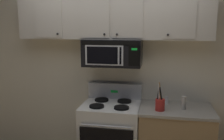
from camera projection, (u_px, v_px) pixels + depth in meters
The scene contains 7 objects.
back_wall at pixel (116, 66), 3.66m from camera, with size 5.20×0.10×2.70m, color silver.
stove_range at pixel (111, 135), 3.47m from camera, with size 0.76×0.69×1.12m.
over_range_microwave at pixel (113, 53), 3.38m from camera, with size 0.76×0.43×0.35m.
upper_cabinets at pixel (113, 18), 3.33m from camera, with size 2.50×0.36×0.55m.
utensil_crock_red at pixel (160, 103), 3.14m from camera, with size 0.11×0.11×0.36m.
salt_shaker at pixel (167, 100), 3.39m from camera, with size 0.05×0.05×0.10m.
pepper_mill at pixel (184, 103), 3.19m from camera, with size 0.06×0.06×0.17m, color #B7B2A8.
Camera 1 is at (0.61, -2.77, 1.95)m, focal length 41.15 mm.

